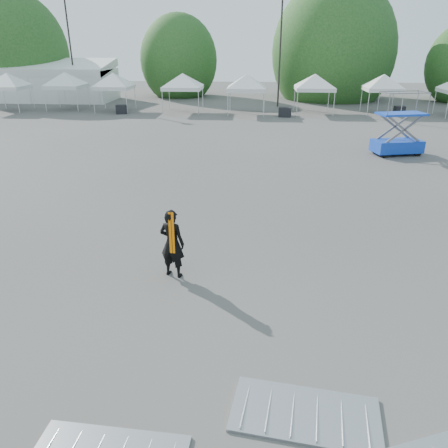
{
  "coord_description": "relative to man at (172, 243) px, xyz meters",
  "views": [
    {
      "loc": [
        0.97,
        -12.25,
        5.95
      ],
      "look_at": [
        0.16,
        -1.22,
        1.3
      ],
      "focal_mm": 35.0,
      "sensor_mm": 36.0,
      "label": 1
    }
  ],
  "objects": [
    {
      "name": "crate_west",
      "position": [
        -9.78,
        28.24,
        -0.59
      ],
      "size": [
        1.12,
        0.97,
        0.74
      ],
      "primitive_type": "cube",
      "rotation": [
        0.0,
        0.0,
        0.27
      ],
      "color": "black",
      "rests_on": "ground"
    },
    {
      "name": "tree_mid_w",
      "position": [
        -6.82,
        41.85,
        2.97
      ],
      "size": [
        4.16,
        4.16,
        6.33
      ],
      "color": "#382314",
      "rests_on": "ground"
    },
    {
      "name": "crate_mid",
      "position": [
        4.53,
        27.51,
        -0.57
      ],
      "size": [
        1.12,
        0.93,
        0.79
      ],
      "primitive_type": "cube",
      "rotation": [
        0.0,
        0.0,
        -0.14
      ],
      "color": "black",
      "rests_on": "ground"
    },
    {
      "name": "tent_a",
      "position": [
        -20.26,
        29.1,
        2.09
      ],
      "size": [
        4.26,
        4.26,
        3.88
      ],
      "color": "silver",
      "rests_on": "ground"
    },
    {
      "name": "light_pole_west",
      "position": [
        -16.82,
        35.85,
        4.81
      ],
      "size": [
        0.6,
        0.25,
        10.3
      ],
      "color": "black",
      "rests_on": "ground"
    },
    {
      "name": "tent_c",
      "position": [
        -10.78,
        29.84,
        2.09
      ],
      "size": [
        4.46,
        4.46,
        3.88
      ],
      "color": "silver",
      "rests_on": "ground"
    },
    {
      "name": "marquee",
      "position": [
        -20.82,
        36.85,
        1.01
      ],
      "size": [
        15.0,
        6.25,
        4.23
      ],
      "color": "silver",
      "rests_on": "ground"
    },
    {
      "name": "tent_g",
      "position": [
        13.01,
        29.97,
        2.09
      ],
      "size": [
        4.26,
        4.26,
        3.88
      ],
      "color": "silver",
      "rests_on": "ground"
    },
    {
      "name": "tree_far_w",
      "position": [
        -24.82,
        39.85,
        3.57
      ],
      "size": [
        4.8,
        4.8,
        7.3
      ],
      "color": "#382314",
      "rests_on": "ground"
    },
    {
      "name": "ground",
      "position": [
        1.18,
        1.85,
        -0.96
      ],
      "size": [
        120.0,
        120.0,
        0.0
      ],
      "primitive_type": "plane",
      "color": "#474442",
      "rests_on": "ground"
    },
    {
      "name": "light_pole_east",
      "position": [
        4.18,
        33.85,
        4.55
      ],
      "size": [
        0.6,
        0.25,
        9.8
      ],
      "color": "black",
      "rests_on": "ground"
    },
    {
      "name": "barrier_mid",
      "position": [
        3.13,
        -4.67,
        -0.92
      ],
      "size": [
        2.67,
        1.61,
        0.08
      ],
      "rotation": [
        0.0,
        0.0,
        -0.14
      ],
      "color": "#A0A2A8",
      "rests_on": "ground"
    },
    {
      "name": "tent_d",
      "position": [
        -4.48,
        29.75,
        2.1
      ],
      "size": [
        4.74,
        4.74,
        3.88
      ],
      "color": "silver",
      "rests_on": "ground"
    },
    {
      "name": "tree_mid_e",
      "position": [
        10.18,
        40.85,
        3.88
      ],
      "size": [
        5.12,
        5.12,
        7.79
      ],
      "color": "#382314",
      "rests_on": "ground"
    },
    {
      "name": "tent_b",
      "position": [
        -15.46,
        30.37,
        2.09
      ],
      "size": [
        4.47,
        4.47,
        3.88
      ],
      "color": "silver",
      "rests_on": "ground"
    },
    {
      "name": "tent_e",
      "position": [
        1.22,
        29.1,
        2.09
      ],
      "size": [
        4.6,
        4.6,
        3.88
      ],
      "color": "silver",
      "rests_on": "ground"
    },
    {
      "name": "man",
      "position": [
        0.0,
        0.0,
        0.0
      ],
      "size": [
        0.8,
        0.65,
        1.92
      ],
      "rotation": [
        0.0,
        0.0,
        2.84
      ],
      "color": "black",
      "rests_on": "ground"
    },
    {
      "name": "scissor_lift",
      "position": [
        10.08,
        14.58,
        0.76
      ],
      "size": [
        2.9,
        1.93,
        3.43
      ],
      "rotation": [
        0.0,
        0.0,
        0.25
      ],
      "color": "#0C2EA7",
      "rests_on": "ground"
    },
    {
      "name": "crate_east",
      "position": [
        14.69,
        29.94,
        -0.63
      ],
      "size": [
        0.91,
        0.74,
        0.66
      ],
      "primitive_type": "cube",
      "rotation": [
        0.0,
        0.0,
        0.1
      ],
      "color": "black",
      "rests_on": "ground"
    },
    {
      "name": "tent_f",
      "position": [
        7.14,
        29.92,
        2.09
      ],
      "size": [
        4.68,
        4.68,
        3.88
      ],
      "color": "silver",
      "rests_on": "ground"
    }
  ]
}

